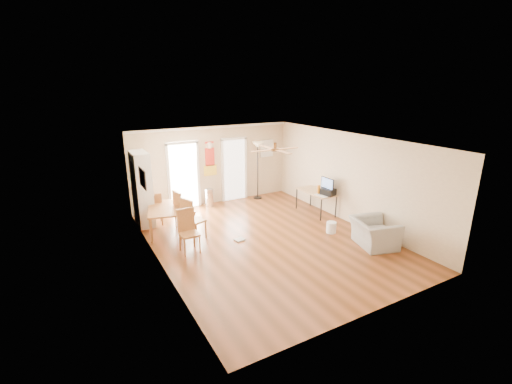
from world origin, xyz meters
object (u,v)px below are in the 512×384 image
dining_table (165,220)px  dining_chair_right_a (185,210)px  printer (328,192)px  dining_chair_right_b (194,218)px  armchair (374,233)px  bookshelf (142,189)px  wastebasket_a (331,227)px  trash_can (209,198)px  computer_desk (316,202)px  dining_chair_far (155,208)px  wastebasket_b (364,234)px  dining_chair_near (189,232)px  torchiere_lamp (258,171)px

dining_table → dining_chair_right_a: size_ratio=1.27×
dining_chair_right_a → printer: (4.05, -1.27, 0.25)m
dining_chair_right_b → armchair: (3.75, -2.61, -0.22)m
dining_chair_right_b → printer: size_ratio=2.94×
bookshelf → wastebasket_a: 5.40m
wastebasket_a → trash_can: bearing=119.6°
dining_table → computer_desk: computer_desk is taller
dining_chair_far → wastebasket_b: bearing=148.3°
dining_chair_right_b → wastebasket_a: bearing=-132.4°
trash_can → wastebasket_a: 4.20m
dining_chair_right_a → dining_chair_far: (-0.65, 0.72, -0.07)m
printer → dining_table: bearing=146.5°
dining_chair_right_b → dining_chair_far: size_ratio=1.17×
dining_chair_near → torchiere_lamp: 4.51m
bookshelf → trash_can: bearing=-1.0°
dining_chair_far → wastebasket_b: size_ratio=3.33×
printer → wastebasket_a: size_ratio=1.25×
dining_chair_right_a → armchair: (3.75, -3.38, -0.21)m
torchiere_lamp → wastebasket_a: (0.26, -3.62, -0.85)m
armchair → dining_chair_near: bearing=81.0°
computer_desk → printer: (0.08, -0.46, 0.45)m
bookshelf → armchair: size_ratio=2.00×
printer → wastebasket_b: 1.86m
dining_chair_right_b → trash_can: bearing=-49.5°
wastebasket_b → printer: bearing=83.1°
wastebasket_b → wastebasket_a: bearing=122.1°
dining_chair_near → dining_table: bearing=96.2°
wastebasket_b → armchair: armchair is taller
dining_chair_right_a → armchair: dining_chair_right_a is taller
bookshelf → computer_desk: size_ratio=1.61×
dining_chair_near → trash_can: dining_chair_near is taller
bookshelf → trash_can: 2.39m
dining_chair_far → computer_desk: 4.87m
dining_table → dining_chair_right_b: bearing=-55.7°
dining_chair_right_a → trash_can: size_ratio=1.84×
dining_chair_near → wastebasket_a: bearing=-12.4°
dining_chair_near → torchiere_lamp: size_ratio=0.52×
dining_table → trash_can: (1.84, 1.37, -0.05)m
bookshelf → wastebasket_a: size_ratio=6.91×
wastebasket_a → bookshelf: bearing=143.6°
trash_can → wastebasket_b: trash_can is taller
torchiere_lamp → wastebasket_b: torchiere_lamp is taller
dining_chair_right_a → computer_desk: dining_chair_right_a is taller
bookshelf → dining_chair_near: (0.55, -2.37, -0.53)m
dining_chair_right_a → wastebasket_a: (3.37, -2.25, -0.40)m
dining_chair_right_a → computer_desk: bearing=-110.2°
torchiere_lamp → trash_can: bearing=179.0°
torchiere_lamp → printer: bearing=-70.4°
bookshelf → wastebasket_b: (4.76, -3.91, -0.91)m
torchiere_lamp → computer_desk: bearing=-68.4°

